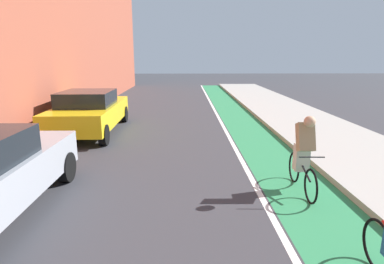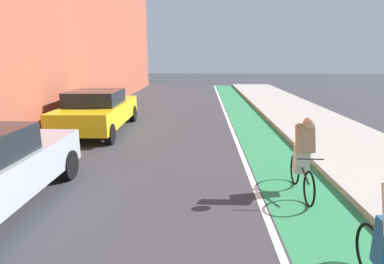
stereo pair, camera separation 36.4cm
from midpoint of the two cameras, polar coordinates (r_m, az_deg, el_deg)
ground_plane at (r=9.23m, az=-3.46°, el=-3.61°), size 86.25×86.25×0.00m
bike_lane_paint at (r=11.34m, az=13.09°, el=-0.70°), size 1.60×39.21×0.00m
lane_divider_stripe at (r=11.20m, az=8.57°, el=-0.67°), size 0.12×39.21×0.00m
sidewalk_right at (r=12.07m, az=24.87°, el=-0.43°), size 3.42×39.21×0.14m
parked_sedan_yellow_cab at (r=12.06m, az=-15.82°, el=3.80°), size 2.08×4.78×1.53m
cyclist_trailing at (r=6.67m, az=20.93°, el=-4.00°), size 0.48×1.72×1.61m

